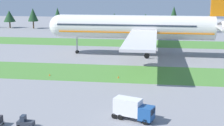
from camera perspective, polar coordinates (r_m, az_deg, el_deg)
grass_strip_near at (r=85.22m, az=-1.01°, el=-1.69°), size 320.00×17.56×0.01m
grass_strip_far at (r=131.01m, az=2.14°, el=3.48°), size 320.00×17.56×0.01m
airliner at (r=105.91m, az=4.75°, el=6.20°), size 59.40×73.40×25.58m
baggage_tug at (r=54.47m, az=-14.71°, el=-9.88°), size 2.64×1.39×1.97m
catering_truck at (r=55.29m, az=3.61°, el=-7.84°), size 7.32×4.51×3.58m
taxiway_marker_0 at (r=83.75m, az=-10.70°, el=-2.01°), size 0.44×0.44×0.50m
taxiway_marker_1 at (r=80.30m, az=1.11°, el=-2.44°), size 0.44×0.44×0.49m
distant_tree_line at (r=169.50m, az=0.05°, el=7.95°), size 198.43×10.94×12.46m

